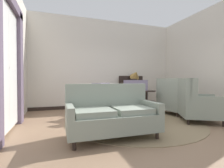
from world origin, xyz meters
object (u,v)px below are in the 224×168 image
object	(u,v)px
porcelain_vase	(142,95)
armchair_far_left	(174,100)
sideboard	(133,93)
gramophone	(135,76)
armchair_foreground_right	(134,99)
coffee_table	(139,105)
side_table	(146,100)
settee	(112,115)
armchair_back_corner	(95,102)
armchair_near_sideboard	(197,104)

from	to	relation	value
porcelain_vase	armchair_far_left	world-z (taller)	armchair_far_left
sideboard	gramophone	distance (m)	0.69
sideboard	armchair_foreground_right	bearing A→B (deg)	-113.26
coffee_table	sideboard	world-z (taller)	sideboard
coffee_table	side_table	world-z (taller)	side_table
armchair_far_left	side_table	world-z (taller)	armchair_far_left
side_table	gramophone	world-z (taller)	gramophone
porcelain_vase	armchair_far_left	distance (m)	1.55
sideboard	gramophone	world-z (taller)	gramophone
side_table	sideboard	xyz separation A→B (m)	(0.24, 1.43, 0.10)
settee	porcelain_vase	bearing A→B (deg)	36.80
armchair_foreground_right	coffee_table	bearing A→B (deg)	87.74
armchair_far_left	gramophone	size ratio (longest dim) A/B	1.99
porcelain_vase	sideboard	bearing A→B (deg)	69.08
sideboard	side_table	bearing A→B (deg)	-99.35
settee	side_table	xyz separation A→B (m)	(1.68, 1.62, 0.04)
coffee_table	armchair_foreground_right	bearing A→B (deg)	68.59
coffee_table	armchair_foreground_right	distance (m)	1.38
porcelain_vase	armchair_back_corner	bearing A→B (deg)	134.86
armchair_far_left	armchair_foreground_right	bearing A→B (deg)	41.45
side_table	sideboard	world-z (taller)	sideboard
armchair_back_corner	armchair_far_left	bearing A→B (deg)	116.49
porcelain_vase	sideboard	distance (m)	2.47
porcelain_vase	armchair_foreground_right	distance (m)	1.42
settee	armchair_back_corner	bearing A→B (deg)	88.16
coffee_table	porcelain_vase	distance (m)	0.26
coffee_table	gramophone	world-z (taller)	gramophone
porcelain_vase	side_table	bearing A→B (deg)	53.42
coffee_table	armchair_back_corner	distance (m)	1.30
armchair_back_corner	settee	bearing A→B (deg)	33.60
coffee_table	gramophone	distance (m)	2.52
armchair_near_sideboard	settee	bearing A→B (deg)	126.79
settee	gramophone	world-z (taller)	gramophone
armchair_foreground_right	armchair_far_left	distance (m)	1.24
settee	armchair_near_sideboard	distance (m)	2.37
porcelain_vase	side_table	distance (m)	1.10
side_table	gramophone	bearing A→B (deg)	77.92
armchair_near_sideboard	porcelain_vase	bearing A→B (deg)	100.85
coffee_table	armchair_near_sideboard	distance (m)	1.42
coffee_table	armchair_far_left	xyz separation A→B (m)	(1.48, 0.52, 0.03)
settee	armchair_far_left	size ratio (longest dim) A/B	1.49
armchair_near_sideboard	sideboard	world-z (taller)	sideboard
porcelain_vase	sideboard	xyz separation A→B (m)	(0.88, 2.30, -0.12)
armchair_foreground_right	gramophone	bearing A→B (deg)	-98.86
side_table	sideboard	distance (m)	1.46
settee	armchair_far_left	distance (m)	2.79
porcelain_vase	settee	xyz separation A→B (m)	(-1.04, -0.75, -0.26)
settee	armchair_far_left	world-z (taller)	armchair_far_left
sideboard	armchair_far_left	bearing A→B (deg)	-72.55
armchair_back_corner	armchair_far_left	world-z (taller)	armchair_far_left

